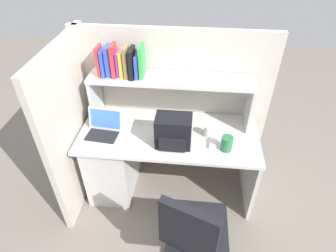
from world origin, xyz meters
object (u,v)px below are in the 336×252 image
Objects in this scene: backpack at (173,131)px; snack_canister at (227,143)px; office_chair at (194,239)px; paper_cup at (208,131)px; laptop at (104,130)px; computer_mouse at (213,144)px.

snack_canister is (0.45, -0.03, -0.07)m from backpack.
backpack is at bearing -51.14° from office_chair.
backpack is 2.80× the size of paper_cup.
snack_canister reaches higher than paper_cup.
snack_canister is at bearing -3.82° from backpack.
paper_cup is at bearing 4.47° from laptop.
backpack reaches higher than computer_mouse.
computer_mouse is 0.11× the size of office_chair.
laptop is 3.09× the size of paper_cup.
computer_mouse is at bearing 0.94° from backpack.
paper_cup is at bearing 24.18° from backpack.
laptop reaches higher than office_chair.
laptop is 1.18m from office_chair.
computer_mouse is 0.12m from snack_canister.
office_chair is (-0.23, -0.64, -0.40)m from snack_canister.
office_chair reaches higher than computer_mouse.
backpack reaches higher than snack_canister.
laptop is 2.52× the size of snack_canister.
office_chair is at bearing -109.41° from snack_canister.
computer_mouse is at bearing -3.29° from laptop.
paper_cup is 0.12× the size of office_chair.
snack_canister reaches higher than computer_mouse.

